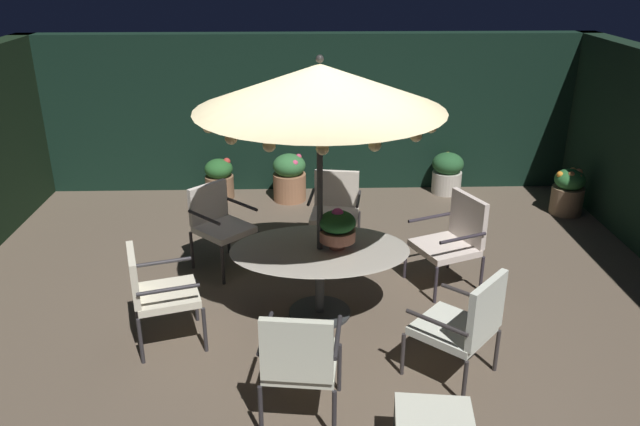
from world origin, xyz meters
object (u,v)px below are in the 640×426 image
at_px(patio_chair_south, 300,358).
at_px(potted_plant_left_near, 219,178).
at_px(potted_plant_front_corner, 568,191).
at_px(patio_dining_table, 320,262).
at_px(patio_chair_north, 454,236).
at_px(potted_plant_back_right, 447,172).
at_px(patio_chair_southeast, 155,289).
at_px(potted_plant_left_far, 289,177).
at_px(ottoman_footrest, 434,420).
at_px(patio_chair_east, 218,220).
at_px(patio_umbrella, 320,88).
at_px(centerpiece_planter, 337,227).
at_px(patio_chair_northeast, 335,206).
at_px(patio_chair_southwest, 465,322).

relative_size(patio_chair_south, potted_plant_left_near, 1.71).
height_order(potted_plant_left_near, potted_plant_front_corner, potted_plant_front_corner).
distance_m(patio_dining_table, patio_chair_north, 1.58).
xyz_separation_m(potted_plant_left_near, potted_plant_back_right, (3.40, 0.10, 0.03)).
bearing_deg(patio_chair_southeast, potted_plant_left_far, 72.34).
height_order(patio_chair_southeast, potted_plant_left_far, patio_chair_southeast).
height_order(patio_chair_south, ottoman_footrest, patio_chair_south).
height_order(patio_chair_south, potted_plant_left_near, patio_chair_south).
xyz_separation_m(patio_chair_north, patio_chair_south, (-1.65, -2.17, 0.03)).
relative_size(ottoman_footrest, potted_plant_left_far, 0.84).
xyz_separation_m(patio_chair_east, patio_chair_southeast, (-0.38, -1.55, -0.00)).
xyz_separation_m(patio_chair_north, potted_plant_back_right, (0.56, 2.78, -0.23)).
relative_size(potted_plant_left_far, potted_plant_front_corner, 1.07).
xyz_separation_m(patio_umbrella, centerpiece_planter, (0.17, 0.01, -1.33)).
bearing_deg(patio_chair_east, patio_chair_northeast, 18.39).
xyz_separation_m(patio_chair_southwest, potted_plant_front_corner, (2.34, 3.58, -0.23)).
bearing_deg(centerpiece_planter, patio_umbrella, -177.16).
distance_m(centerpiece_planter, potted_plant_front_corner, 4.22).
bearing_deg(patio_chair_east, patio_umbrella, -44.56).
distance_m(patio_chair_east, patio_chair_southwest, 3.14).
bearing_deg(potted_plant_front_corner, ottoman_footrest, -121.50).
bearing_deg(patio_chair_southwest, patio_chair_south, -159.90).
distance_m(patio_chair_northeast, potted_plant_left_near, 2.39).
bearing_deg(patio_chair_southwest, centerpiece_planter, 133.01).
relative_size(patio_chair_northeast, patio_chair_southeast, 0.98).
bearing_deg(patio_chair_southwest, patio_chair_east, 136.58).
height_order(patio_chair_north, ottoman_footrest, patio_chair_north).
relative_size(patio_dining_table, patio_chair_south, 1.71).
bearing_deg(patio_chair_northeast, potted_plant_left_near, 132.69).
relative_size(patio_umbrella, patio_chair_south, 2.51).
height_order(patio_chair_east, patio_chair_southwest, patio_chair_southwest).
xyz_separation_m(patio_chair_northeast, patio_chair_southeast, (-1.73, -2.00, 0.02)).
distance_m(patio_chair_east, potted_plant_left_near, 2.23).
distance_m(patio_chair_northeast, potted_plant_left_far, 1.73).
relative_size(patio_chair_northeast, patio_chair_southwest, 0.94).
bearing_deg(patio_chair_north, ottoman_footrest, -105.55).
distance_m(patio_chair_southeast, potted_plant_front_corner, 5.82).
distance_m(patio_umbrella, patio_chair_southwest, 2.34).
distance_m(patio_chair_southwest, potted_plant_front_corner, 4.28).
distance_m(patio_chair_southwest, potted_plant_left_far, 4.49).
distance_m(patio_dining_table, patio_chair_east, 1.56).
height_order(patio_chair_north, potted_plant_front_corner, patio_chair_north).
height_order(patio_chair_northeast, ottoman_footrest, patio_chair_northeast).
relative_size(patio_chair_southwest, ottoman_footrest, 1.71).
bearing_deg(potted_plant_left_far, patio_chair_east, -110.43).
relative_size(patio_chair_east, patio_chair_south, 0.94).
xyz_separation_m(centerpiece_planter, patio_chair_southwest, (1.00, -1.07, -0.40)).
xyz_separation_m(patio_dining_table, potted_plant_left_near, (-1.38, 3.29, -0.29)).
bearing_deg(potted_plant_front_corner, centerpiece_planter, -142.99).
bearing_deg(patio_chair_east, patio_chair_southeast, -103.84).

